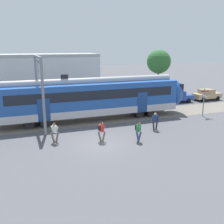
{
  "coord_description": "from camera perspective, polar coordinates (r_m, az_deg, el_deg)",
  "views": [
    {
      "loc": [
        -5.78,
        -18.45,
        7.41
      ],
      "look_at": [
        2.09,
        3.03,
        1.6
      ],
      "focal_mm": 42.0,
      "sensor_mm": 36.0,
      "label": 1
    }
  ],
  "objects": [
    {
      "name": "pedestrian_green",
      "position": [
        20.75,
        5.77,
        -3.84
      ],
      "size": [
        0.51,
        0.71,
        1.67
      ],
      "color": "navy",
      "rests_on": "ground"
    },
    {
      "name": "ground_plane",
      "position": [
        20.7,
        -2.55,
        -6.73
      ],
      "size": [
        160.0,
        160.0,
        0.0
      ],
      "primitive_type": "plane",
      "color": "#515156"
    },
    {
      "name": "catenary_gantry",
      "position": [
        25.45,
        -15.62,
        6.74
      ],
      "size": [
        0.24,
        6.64,
        6.53
      ],
      "color": "gray",
      "rests_on": "ground"
    },
    {
      "name": "pedestrian_white",
      "position": [
        20.88,
        -12.39,
        -4.08
      ],
      "size": [
        0.71,
        0.53,
        1.67
      ],
      "color": "#6B6051",
      "rests_on": "ground"
    },
    {
      "name": "pedestrian_red",
      "position": [
        20.65,
        -2.33,
        -3.88
      ],
      "size": [
        0.65,
        0.53,
        1.67
      ],
      "color": "#6B6051",
      "rests_on": "ground"
    },
    {
      "name": "parked_car_blue",
      "position": [
        36.27,
        14.07,
        3.29
      ],
      "size": [
        4.04,
        1.83,
        1.54
      ],
      "color": "#284799",
      "rests_on": "ground"
    },
    {
      "name": "background_building",
      "position": [
        35.02,
        -21.41,
        6.38
      ],
      "size": [
        21.98,
        5.0,
        9.2
      ],
      "color": "beige",
      "rests_on": "ground"
    },
    {
      "name": "crossing_signal",
      "position": [
        29.59,
        19.41,
        2.92
      ],
      "size": [
        0.96,
        0.22,
        3.0
      ],
      "color": "gray",
      "rests_on": "ground"
    },
    {
      "name": "street_tree_right",
      "position": [
        44.12,
        10.15,
        10.73
      ],
      "size": [
        3.89,
        3.89,
        6.83
      ],
      "color": "brown",
      "rests_on": "ground"
    },
    {
      "name": "parked_car_tan",
      "position": [
        38.94,
        19.93,
        3.59
      ],
      "size": [
        4.05,
        1.85,
        1.54
      ],
      "color": "tan",
      "rests_on": "ground"
    },
    {
      "name": "pedestrian_navy",
      "position": [
        23.78,
        9.41,
        -1.67
      ],
      "size": [
        0.7,
        0.47,
        1.67
      ],
      "color": "#28282D",
      "rests_on": "ground"
    }
  ]
}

